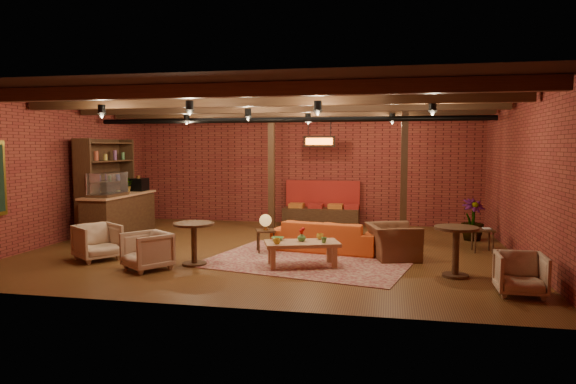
% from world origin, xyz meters
% --- Properties ---
extents(floor, '(10.00, 10.00, 0.00)m').
position_xyz_m(floor, '(0.00, 0.00, 0.00)').
color(floor, '#402110').
rests_on(floor, ground).
extents(ceiling, '(10.00, 8.00, 0.02)m').
position_xyz_m(ceiling, '(0.00, 0.00, 3.20)').
color(ceiling, black).
rests_on(ceiling, wall_back).
extents(wall_back, '(10.00, 0.02, 3.20)m').
position_xyz_m(wall_back, '(0.00, 4.00, 1.60)').
color(wall_back, maroon).
rests_on(wall_back, ground).
extents(wall_front, '(10.00, 0.02, 3.20)m').
position_xyz_m(wall_front, '(0.00, -4.00, 1.60)').
color(wall_front, maroon).
rests_on(wall_front, ground).
extents(wall_left, '(0.02, 8.00, 3.20)m').
position_xyz_m(wall_left, '(-5.00, 0.00, 1.60)').
color(wall_left, maroon).
rests_on(wall_left, ground).
extents(wall_right, '(0.02, 8.00, 3.20)m').
position_xyz_m(wall_right, '(5.00, 0.00, 1.60)').
color(wall_right, maroon).
rests_on(wall_right, ground).
extents(ceiling_beams, '(9.80, 6.40, 0.22)m').
position_xyz_m(ceiling_beams, '(0.00, 0.00, 3.08)').
color(ceiling_beams, black).
rests_on(ceiling_beams, ceiling).
extents(ceiling_pipe, '(9.60, 0.12, 0.12)m').
position_xyz_m(ceiling_pipe, '(0.00, 1.60, 2.85)').
color(ceiling_pipe, black).
rests_on(ceiling_pipe, ceiling).
extents(post_left, '(0.16, 0.16, 3.20)m').
position_xyz_m(post_left, '(-0.60, 2.60, 1.60)').
color(post_left, black).
rests_on(post_left, ground).
extents(post_right, '(0.16, 0.16, 3.20)m').
position_xyz_m(post_right, '(2.80, 2.00, 1.60)').
color(post_right, black).
rests_on(post_right, ground).
extents(service_counter, '(0.80, 2.50, 1.60)m').
position_xyz_m(service_counter, '(-4.10, 1.00, 0.80)').
color(service_counter, black).
rests_on(service_counter, ground).
extents(plant_counter, '(0.35, 0.39, 0.30)m').
position_xyz_m(plant_counter, '(-4.00, 1.20, 1.22)').
color(plant_counter, '#337F33').
rests_on(plant_counter, service_counter).
extents(shelving_hutch, '(0.52, 2.00, 2.40)m').
position_xyz_m(shelving_hutch, '(-4.50, 1.10, 1.20)').
color(shelving_hutch, black).
rests_on(shelving_hutch, ground).
extents(banquette, '(2.10, 0.70, 1.00)m').
position_xyz_m(banquette, '(0.60, 3.55, 0.50)').
color(banquette, maroon).
rests_on(banquette, ground).
extents(service_sign, '(0.86, 0.06, 0.30)m').
position_xyz_m(service_sign, '(0.60, 3.10, 2.35)').
color(service_sign, orange).
rests_on(service_sign, ceiling).
extents(ceiling_spotlights, '(6.40, 4.40, 0.28)m').
position_xyz_m(ceiling_spotlights, '(0.00, 0.00, 2.86)').
color(ceiling_spotlights, black).
rests_on(ceiling_spotlights, ceiling).
extents(rug, '(4.35, 3.67, 0.01)m').
position_xyz_m(rug, '(0.97, -0.84, 0.01)').
color(rug, maroon).
rests_on(rug, floor).
extents(sofa, '(2.34, 1.25, 0.65)m').
position_xyz_m(sofa, '(1.17, 0.08, 0.32)').
color(sofa, '#C54B1B').
rests_on(sofa, floor).
extents(coffee_table, '(1.49, 1.06, 0.71)m').
position_xyz_m(coffee_table, '(0.89, -1.40, 0.41)').
color(coffee_table, '#A3744C').
rests_on(coffee_table, floor).
extents(side_table_lamp, '(0.49, 0.49, 0.80)m').
position_xyz_m(side_table_lamp, '(-0.06, -0.28, 0.61)').
color(side_table_lamp, black).
rests_on(side_table_lamp, floor).
extents(round_table_left, '(0.76, 0.76, 0.79)m').
position_xyz_m(round_table_left, '(-1.09, -1.67, 0.54)').
color(round_table_left, black).
rests_on(round_table_left, floor).
extents(armchair_a, '(1.01, 1.02, 0.78)m').
position_xyz_m(armchair_a, '(-3.11, -1.62, 0.39)').
color(armchair_a, beige).
rests_on(armchair_a, floor).
extents(armchair_b, '(0.99, 0.98, 0.75)m').
position_xyz_m(armchair_b, '(-1.78, -2.18, 0.37)').
color(armchair_b, beige).
rests_on(armchair_b, floor).
extents(armchair_right, '(0.93, 1.19, 0.91)m').
position_xyz_m(armchair_right, '(2.55, -0.39, 0.46)').
color(armchair_right, brown).
rests_on(armchair_right, floor).
extents(side_table_book, '(0.45, 0.45, 0.51)m').
position_xyz_m(side_table_book, '(4.40, 0.66, 0.45)').
color(side_table_book, black).
rests_on(side_table_book, floor).
extents(round_table_right, '(0.73, 0.73, 0.86)m').
position_xyz_m(round_table_right, '(3.59, -1.64, 0.57)').
color(round_table_right, black).
rests_on(round_table_right, floor).
extents(armchair_far, '(0.70, 0.65, 0.70)m').
position_xyz_m(armchair_far, '(4.40, -2.57, 0.35)').
color(armchair_far, beige).
rests_on(armchair_far, floor).
extents(plant_tall, '(2.16, 2.16, 2.94)m').
position_xyz_m(plant_tall, '(4.40, 2.04, 1.47)').
color(plant_tall, '#4C7F4C').
rests_on(plant_tall, floor).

